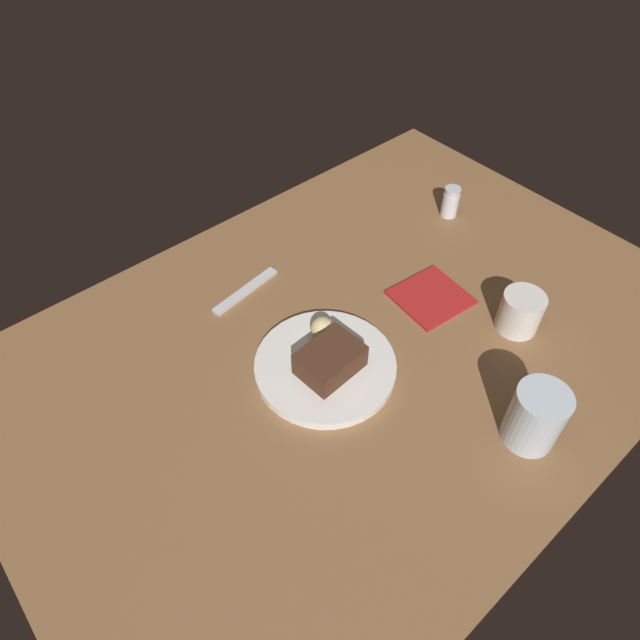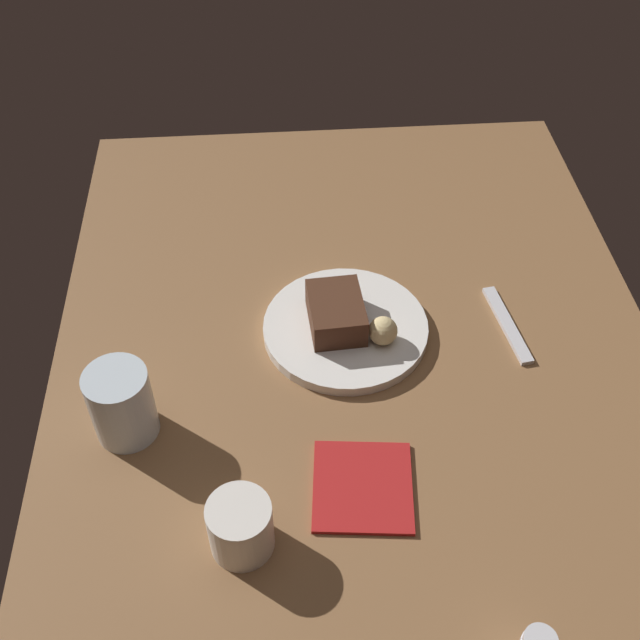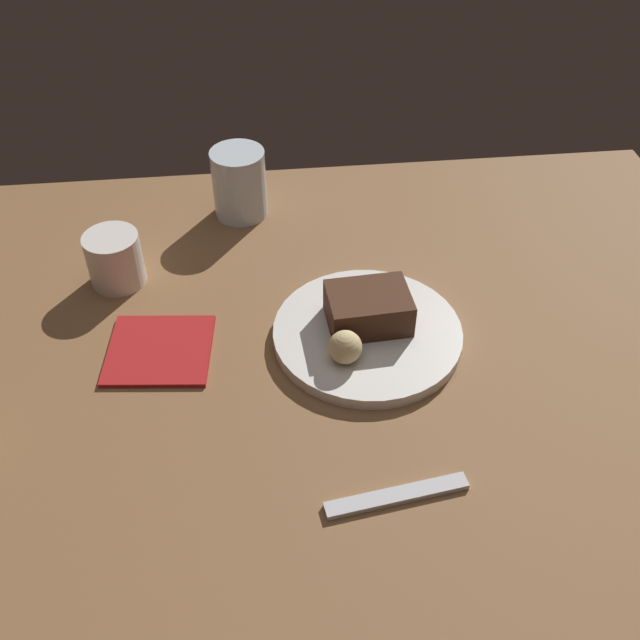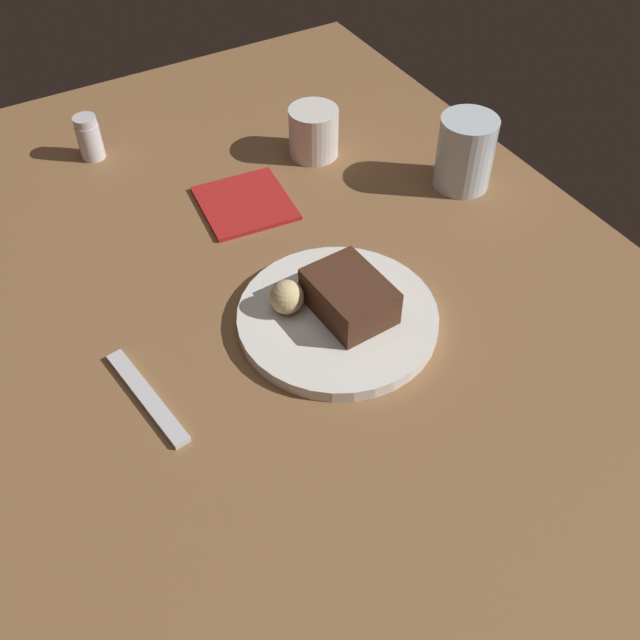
{
  "view_description": "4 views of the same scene",
  "coord_description": "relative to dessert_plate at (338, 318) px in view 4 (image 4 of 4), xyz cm",
  "views": [
    {
      "loc": [
        -45.48,
        -43.36,
        77.42
      ],
      "look_at": [
        -4.32,
        4.3,
        7.65
      ],
      "focal_mm": 31.62,
      "sensor_mm": 36.0,
      "label": 1
    },
    {
      "loc": [
        66.45,
        -10.58,
        83.99
      ],
      "look_at": [
        -5.49,
        -5.13,
        8.44
      ],
      "focal_mm": 43.58,
      "sensor_mm": 36.0,
      "label": 2
    },
    {
      "loc": [
        4.91,
        63.82,
        67.3
      ],
      "look_at": [
        -2.17,
        -1.46,
        6.61
      ],
      "focal_mm": 41.75,
      "sensor_mm": 36.0,
      "label": 3
    },
    {
      "loc": [
        -56.96,
        29.31,
        64.55
      ],
      "look_at": [
        -8.59,
        1.36,
        5.37
      ],
      "focal_mm": 40.63,
      "sensor_mm": 36.0,
      "label": 4
    }
  ],
  "objects": [
    {
      "name": "dining_table",
      "position": [
        8.03,
        1.32,
        -2.3
      ],
      "size": [
        120.0,
        84.0,
        3.0
      ],
      "primitive_type": "cube",
      "color": "brown",
      "rests_on": "ground"
    },
    {
      "name": "dessert_plate",
      "position": [
        0.0,
        0.0,
        0.0
      ],
      "size": [
        23.3,
        23.3,
        1.6
      ],
      "primitive_type": "cylinder",
      "color": "white",
      "rests_on": "dining_table"
    },
    {
      "name": "chocolate_cake_slice",
      "position": [
        -0.21,
        -1.36,
        3.04
      ],
      "size": [
        10.39,
        8.01,
        4.49
      ],
      "primitive_type": "cube",
      "rotation": [
        0.0,
        0.0,
        3.21
      ],
      "color": "#472819",
      "rests_on": "dessert_plate"
    },
    {
      "name": "bread_roll",
      "position": [
        3.46,
        4.74,
        2.8
      ],
      "size": [
        3.99,
        3.99,
        3.99
      ],
      "primitive_type": "sphere",
      "color": "#DBC184",
      "rests_on": "dessert_plate"
    },
    {
      "name": "salt_shaker",
      "position": [
        47.19,
        13.96,
        2.45
      ],
      "size": [
        3.5,
        3.5,
        6.61
      ],
      "color": "silver",
      "rests_on": "dining_table"
    },
    {
      "name": "water_glass",
      "position": [
        14.62,
        -29.13,
        4.34
      ],
      "size": [
        7.91,
        7.91,
        10.28
      ],
      "primitive_type": "cylinder",
      "color": "silver",
      "rests_on": "dining_table"
    },
    {
      "name": "coffee_cup",
      "position": [
        31.55,
        -14.78,
        2.85
      ],
      "size": [
        7.27,
        7.27,
        7.31
      ],
      "primitive_type": "cylinder",
      "color": "silver",
      "rests_on": "dining_table"
    },
    {
      "name": "dessert_spoon",
      "position": [
        0.59,
        23.19,
        -0.45
      ],
      "size": [
        15.1,
        3.92,
        0.7
      ],
      "primitive_type": "cube",
      "rotation": [
        0.0,
        0.0,
        3.28
      ],
      "color": "silver",
      "rests_on": "dining_table"
    },
    {
      "name": "folded_napkin",
      "position": [
        25.46,
        -0.44,
        -0.5
      ],
      "size": [
        13.59,
        13.06,
        0.6
      ],
      "primitive_type": "cube",
      "rotation": [
        0.0,
        0.0,
        -0.1
      ],
      "color": "#B21E1E",
      "rests_on": "dining_table"
    }
  ]
}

